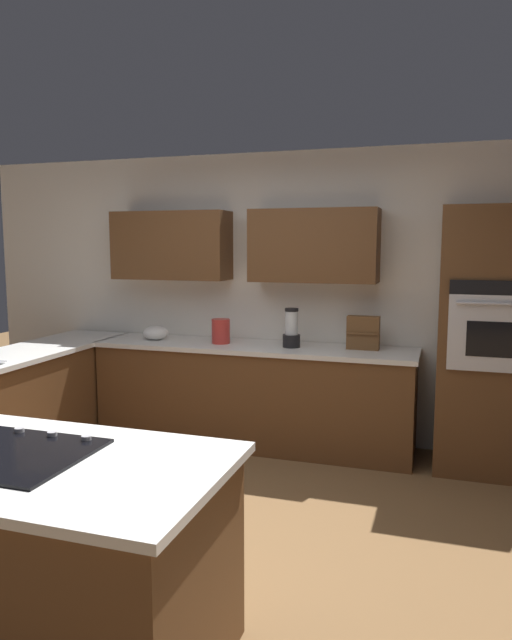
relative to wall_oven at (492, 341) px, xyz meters
The scene contains 13 objects.
ground_plane 2.73m from the wall_oven, 42.84° to the left, with size 14.00×14.00×0.00m, color brown.
wall_back 1.98m from the wall_oven, ahead, with size 6.00×0.44×2.60m.
lower_cabinets_back 2.04m from the wall_oven, ahead, with size 2.80×0.60×0.86m, color brown.
countertop_back 1.96m from the wall_oven, ahead, with size 2.84×0.64×0.04m, color silver.
lower_cabinets_side 3.90m from the wall_oven, 17.62° to the left, with size 0.60×2.90×0.86m, color brown.
island_base 3.63m from the wall_oven, 53.55° to the left, with size 1.88×0.87×0.86m, color brown.
island_top 3.58m from the wall_oven, 53.55° to the left, with size 1.96×0.95×0.04m, color silver.
wall_oven is the anchor object (origin of this frame).
cooktop 3.58m from the wall_oven, 53.49° to the left, with size 0.76×0.56×0.03m.
blender 1.60m from the wall_oven, ahead, with size 0.15×0.15×0.34m.
mixing_bowl 2.90m from the wall_oven, ahead, with size 0.23×0.23×0.13m, color white.
spice_rack 1.00m from the wall_oven, ahead, with size 0.27×0.11×0.28m.
kettle 2.25m from the wall_oven, ahead, with size 0.16×0.16×0.22m, color red.
Camera 1 is at (-1.48, 3.09, 1.78)m, focal length 32.84 mm.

